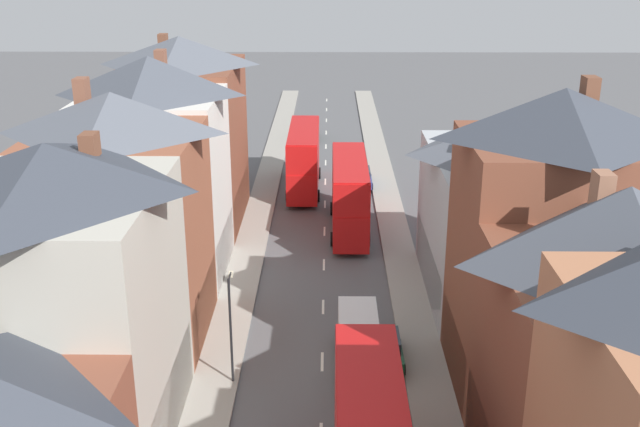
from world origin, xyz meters
The scene contains 12 objects.
pavement_left centered at (-5.10, 38.00, 0.07)m, with size 2.20×104.00×0.14m, color gray.
pavement_right centered at (5.10, 38.00, 0.07)m, with size 2.20×104.00×0.14m, color gray.
centre_line_dashes centered at (0.00, 36.00, 0.01)m, with size 0.14×97.80×0.01m.
terrace_row_left centered at (-10.19, 16.76, 6.24)m, with size 8.00×56.47×13.86m.
terrace_row_right centered at (10.19, 9.11, 6.28)m, with size 8.00×44.36×14.53m.
double_decker_bus_mid_street centered at (1.79, 36.24, 2.82)m, with size 2.74×10.80×5.30m.
double_decker_bus_far_approaching centered at (-1.81, 45.64, 2.82)m, with size 2.74×10.80×5.30m.
car_near_blue centered at (-1.80, 63.33, 0.83)m, with size 1.90×3.99×1.64m.
car_near_silver centered at (3.10, 46.88, 0.80)m, with size 1.90×4.45×1.58m.
car_parked_left_b centered at (3.10, 17.96, 0.82)m, with size 1.90×3.83×1.63m.
delivery_van centered at (1.80, 17.95, 1.34)m, with size 2.20×5.20×2.41m.
street_lamp centered at (-4.25, 16.14, 3.24)m, with size 0.20×1.12×5.50m.
Camera 1 is at (0.28, -14.79, 19.90)m, focal length 42.00 mm.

